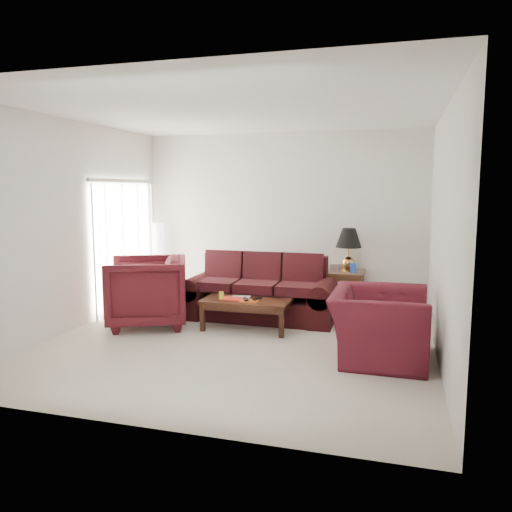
{
  "coord_description": "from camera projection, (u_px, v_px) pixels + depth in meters",
  "views": [
    {
      "loc": [
        2.0,
        -6.11,
        2.03
      ],
      "look_at": [
        0.0,
        0.85,
        1.05
      ],
      "focal_mm": 35.0,
      "sensor_mm": 36.0,
      "label": 1
    }
  ],
  "objects": [
    {
      "name": "floor",
      "position": [
        238.0,
        342.0,
        6.64
      ],
      "size": [
        5.0,
        5.0,
        0.0
      ],
      "primitive_type": "plane",
      "color": "beige",
      "rests_on": "ground"
    },
    {
      "name": "magazine_red",
      "position": [
        232.0,
        299.0,
        7.19
      ],
      "size": [
        0.32,
        0.24,
        0.02
      ],
      "primitive_type": "cube",
      "rotation": [
        0.0,
        0.0,
        -0.03
      ],
      "color": "red",
      "rests_on": "coffee_table"
    },
    {
      "name": "blue_canister",
      "position": [
        353.0,
        268.0,
        8.12
      ],
      "size": [
        0.12,
        0.12,
        0.16
      ],
      "primitive_type": "cylinder",
      "rotation": [
        0.0,
        0.0,
        -0.2
      ],
      "color": "#1B40B4",
      "rests_on": "end_table"
    },
    {
      "name": "magazine_orange",
      "position": [
        249.0,
        301.0,
        7.06
      ],
      "size": [
        0.25,
        0.19,
        0.01
      ],
      "primitive_type": "cube",
      "rotation": [
        0.0,
        0.0,
        0.0
      ],
      "color": "#BE4B16",
      "rests_on": "coffee_table"
    },
    {
      "name": "sofa",
      "position": [
        259.0,
        288.0,
        7.8
      ],
      "size": [
        2.43,
        1.18,
        0.97
      ],
      "primitive_type": null,
      "rotation": [
        0.0,
        0.0,
        0.07
      ],
      "color": "black",
      "rests_on": "ground"
    },
    {
      "name": "throw_pillow",
      "position": [
        247.0,
        264.0,
        8.65
      ],
      "size": [
        0.42,
        0.22,
        0.42
      ],
      "primitive_type": "cube",
      "rotation": [
        -0.21,
        0.0,
        0.05
      ],
      "color": "black",
      "rests_on": "sofa"
    },
    {
      "name": "clock",
      "position": [
        334.0,
        268.0,
        8.15
      ],
      "size": [
        0.16,
        0.1,
        0.15
      ],
      "primitive_type": "cube",
      "rotation": [
        0.0,
        0.0,
        0.35
      ],
      "color": "white",
      "rests_on": "end_table"
    },
    {
      "name": "end_table",
      "position": [
        345.0,
        291.0,
        8.32
      ],
      "size": [
        0.64,
        0.64,
        0.67
      ],
      "primitive_type": null,
      "rotation": [
        0.0,
        0.0,
        -0.04
      ],
      "color": "#471F18",
      "rests_on": "ground"
    },
    {
      "name": "magazine_white",
      "position": [
        241.0,
        297.0,
        7.3
      ],
      "size": [
        0.29,
        0.24,
        0.02
      ],
      "primitive_type": "cube",
      "rotation": [
        0.0,
        0.0,
        0.16
      ],
      "color": "silver",
      "rests_on": "coffee_table"
    },
    {
      "name": "floor_lamp",
      "position": [
        159.0,
        260.0,
        9.26
      ],
      "size": [
        0.24,
        0.24,
        1.42
      ],
      "primitive_type": null,
      "rotation": [
        0.0,
        0.0,
        0.03
      ],
      "color": "silver",
      "rests_on": "ground"
    },
    {
      "name": "coffee_table",
      "position": [
        247.0,
        314.0,
        7.22
      ],
      "size": [
        1.41,
        1.1,
        0.44
      ],
      "primitive_type": null,
      "rotation": [
        0.0,
        0.0,
        -0.42
      ],
      "color": "black",
      "rests_on": "ground"
    },
    {
      "name": "remote_b",
      "position": [
        257.0,
        299.0,
        7.12
      ],
      "size": [
        0.1,
        0.18,
        0.02
      ],
      "primitive_type": "cube",
      "rotation": [
        0.0,
        0.0,
        -0.3
      ],
      "color": "black",
      "rests_on": "coffee_table"
    },
    {
      "name": "remote_a",
      "position": [
        246.0,
        299.0,
        7.09
      ],
      "size": [
        0.13,
        0.2,
        0.02
      ],
      "primitive_type": "cube",
      "rotation": [
        0.0,
        0.0,
        0.43
      ],
      "color": "black",
      "rests_on": "coffee_table"
    },
    {
      "name": "blinds",
      "position": [
        125.0,
        246.0,
        8.4
      ],
      "size": [
        0.1,
        2.0,
        2.16
      ],
      "primitive_type": "cube",
      "color": "silver",
      "rests_on": "ground"
    },
    {
      "name": "yellow_glass",
      "position": [
        221.0,
        296.0,
        7.16
      ],
      "size": [
        0.08,
        0.08,
        0.12
      ],
      "primitive_type": "cylinder",
      "rotation": [
        0.0,
        0.0,
        0.2
      ],
      "color": "yellow",
      "rests_on": "coffee_table"
    },
    {
      "name": "armchair_right",
      "position": [
        379.0,
        325.0,
        5.95
      ],
      "size": [
        1.12,
        1.28,
        0.83
      ],
      "primitive_type": "imported",
      "rotation": [
        0.0,
        0.0,
        1.57
      ],
      "color": "#420F19",
      "rests_on": "ground"
    },
    {
      "name": "table_lamp",
      "position": [
        348.0,
        250.0,
        8.26
      ],
      "size": [
        0.53,
        0.53,
        0.71
      ],
      "primitive_type": null,
      "rotation": [
        0.0,
        0.0,
        0.27
      ],
      "color": "#BB803A",
      "rests_on": "end_table"
    },
    {
      "name": "armchair_left",
      "position": [
        147.0,
        291.0,
        7.39
      ],
      "size": [
        1.49,
        1.47,
        1.03
      ],
      "primitive_type": "imported",
      "rotation": [
        0.0,
        0.0,
        -1.16
      ],
      "color": "#3C0D14",
      "rests_on": "ground"
    },
    {
      "name": "picture_frame",
      "position": [
        336.0,
        264.0,
        8.53
      ],
      "size": [
        0.14,
        0.17,
        0.05
      ],
      "primitive_type": "cube",
      "rotation": [
        1.36,
        0.0,
        -0.03
      ],
      "color": "silver",
      "rests_on": "end_table"
    }
  ]
}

